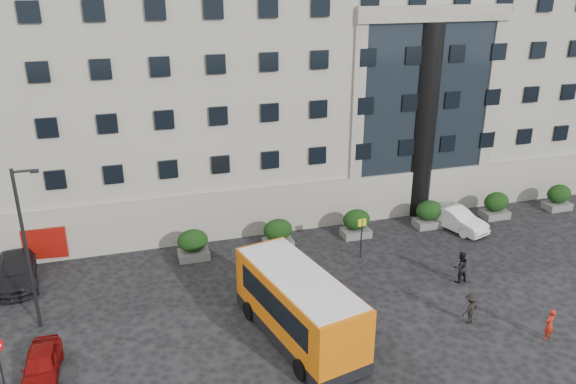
% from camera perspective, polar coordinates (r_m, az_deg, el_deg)
% --- Properties ---
extents(ground, '(120.00, 120.00, 0.00)m').
position_cam_1_polar(ground, '(28.17, 1.00, -12.81)').
color(ground, black).
rests_on(ground, ground).
extents(civic_building, '(44.00, 24.00, 18.00)m').
position_cam_1_polar(civic_building, '(46.60, -0.13, 12.95)').
color(civic_building, gray).
rests_on(civic_building, ground).
extents(entrance_column, '(1.80, 1.80, 13.00)m').
position_cam_1_polar(entrance_column, '(38.84, 13.51, 6.89)').
color(entrance_column, black).
rests_on(entrance_column, ground).
extents(hedge_a, '(1.80, 1.26, 1.84)m').
position_cam_1_polar(hedge_a, '(33.62, -9.62, -5.25)').
color(hedge_a, '#5B5B58').
rests_on(hedge_a, ground).
extents(hedge_b, '(1.80, 1.26, 1.84)m').
position_cam_1_polar(hedge_b, '(34.50, -1.03, -4.21)').
color(hedge_b, '#5B5B58').
rests_on(hedge_b, ground).
extents(hedge_c, '(1.80, 1.26, 1.84)m').
position_cam_1_polar(hedge_c, '(36.11, 6.95, -3.15)').
color(hedge_c, '#5B5B58').
rests_on(hedge_c, ground).
extents(hedge_d, '(1.80, 1.26, 1.84)m').
position_cam_1_polar(hedge_d, '(38.37, 14.10, -2.15)').
color(hedge_d, '#5B5B58').
rests_on(hedge_d, ground).
extents(hedge_e, '(1.80, 1.26, 1.84)m').
position_cam_1_polar(hedge_e, '(41.17, 20.37, -1.25)').
color(hedge_e, '#5B5B58').
rests_on(hedge_e, ground).
extents(hedge_f, '(1.80, 1.26, 1.84)m').
position_cam_1_polar(hedge_f, '(44.40, 25.77, -0.45)').
color(hedge_f, '#5B5B58').
rests_on(hedge_f, ground).
extents(street_lamp, '(1.16, 0.18, 8.00)m').
position_cam_1_polar(street_lamp, '(28.07, -25.00, -4.86)').
color(street_lamp, '#262628').
rests_on(street_lamp, ground).
extents(bus_stop_sign, '(0.50, 0.08, 2.52)m').
position_cam_1_polar(bus_stop_sign, '(33.13, 7.49, -4.00)').
color(bus_stop_sign, '#262628').
rests_on(bus_stop_sign, ground).
extents(minibus, '(4.34, 8.23, 3.27)m').
position_cam_1_polar(minibus, '(25.96, 1.08, -11.33)').
color(minibus, orange).
rests_on(minibus, ground).
extents(red_truck, '(3.17, 5.94, 3.08)m').
position_cam_1_polar(red_truck, '(37.93, -22.68, -2.45)').
color(red_truck, maroon).
rests_on(red_truck, ground).
extents(parked_car_a, '(1.52, 3.61, 1.22)m').
position_cam_1_polar(parked_car_a, '(26.49, -23.75, -15.77)').
color(parked_car_a, maroon).
rests_on(parked_car_a, ground).
extents(parked_car_c, '(2.69, 5.23, 1.45)m').
position_cam_1_polar(parked_car_c, '(34.21, -25.85, -7.15)').
color(parked_car_c, black).
rests_on(parked_car_c, ground).
extents(white_taxi, '(2.92, 4.71, 1.47)m').
position_cam_1_polar(white_taxi, '(38.61, 16.63, -2.59)').
color(white_taxi, white).
rests_on(white_taxi, ground).
extents(pedestrian_a, '(0.66, 0.53, 1.56)m').
position_cam_1_polar(pedestrian_a, '(29.05, 25.03, -12.08)').
color(pedestrian_a, '#A82110').
rests_on(pedestrian_a, ground).
extents(pedestrian_b, '(0.92, 0.73, 1.81)m').
position_cam_1_polar(pedestrian_b, '(32.18, 17.10, -7.28)').
color(pedestrian_b, black).
rests_on(pedestrian_b, ground).
extents(pedestrian_c, '(1.17, 0.90, 1.60)m').
position_cam_1_polar(pedestrian_c, '(28.86, 18.03, -11.18)').
color(pedestrian_c, black).
rests_on(pedestrian_c, ground).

